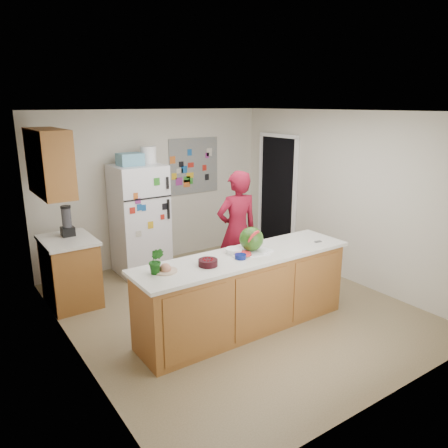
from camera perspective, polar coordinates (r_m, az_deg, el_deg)
floor at (r=5.83m, az=1.25°, el=-10.97°), size 4.00×4.50×0.02m
wall_back at (r=7.30m, az=-9.09°, el=4.74°), size 4.00×0.02×2.50m
wall_left at (r=4.57m, az=-19.66°, el=-2.50°), size 0.02×4.50×2.50m
wall_right at (r=6.73m, az=15.40°, el=3.47°), size 0.02×4.50×2.50m
ceiling at (r=5.22m, az=1.42°, el=14.62°), size 4.00×4.50×0.02m
doorway at (r=7.76m, az=7.02°, el=3.71°), size 0.03×0.85×2.04m
peninsula_base at (r=5.17m, az=2.72°, el=-9.09°), size 2.60×0.62×0.88m
peninsula_top at (r=4.99m, az=2.78°, el=-4.29°), size 2.68×0.70×0.04m
side_counter_base at (r=6.14m, az=-19.42°, el=-6.01°), size 0.60×0.80×0.86m
side_counter_top at (r=6.00m, az=-19.80°, el=-2.00°), size 0.64×0.84×0.04m
upper_cabinets at (r=5.72m, az=-21.87°, el=7.47°), size 0.35×1.00×0.80m
refrigerator at (r=6.87m, az=-10.96°, el=0.55°), size 0.75×0.70×1.70m
fridge_top_bin at (r=6.66m, az=-12.17°, el=8.26°), size 0.35×0.28×0.18m
photo_collage at (r=7.58m, az=-3.95°, el=7.58°), size 0.95×0.01×0.95m
person at (r=6.15m, az=1.72°, el=-0.88°), size 0.67×0.48×1.71m
blender_appliance at (r=6.07m, az=-19.84°, el=0.27°), size 0.12×0.12×0.38m
cutting_board at (r=5.06m, az=3.17°, el=-3.71°), size 0.51×0.44×0.01m
watermelon at (r=5.07m, az=3.60°, el=-1.96°), size 0.28×0.28×0.28m
watermelon_slice at (r=4.96m, az=2.53°, el=-3.92°), size 0.18×0.18×0.02m
cherry_bowl at (r=4.66m, az=-2.11°, el=-5.06°), size 0.26×0.26×0.07m
white_bowl at (r=5.03m, az=1.29°, el=-3.53°), size 0.24×0.24×0.06m
cobalt_bowl at (r=4.87m, az=2.16°, el=-4.27°), size 0.15×0.15×0.05m
plate at (r=4.54m, az=-7.66°, el=-6.09°), size 0.31×0.31×0.02m
paper_towel at (r=5.11m, az=5.20°, el=-3.51°), size 0.20×0.19×0.02m
keys at (r=5.56m, az=12.18°, el=-2.27°), size 0.10×0.05×0.01m
potted_plant at (r=4.45m, az=-8.85°, el=-4.78°), size 0.20×0.20×0.28m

